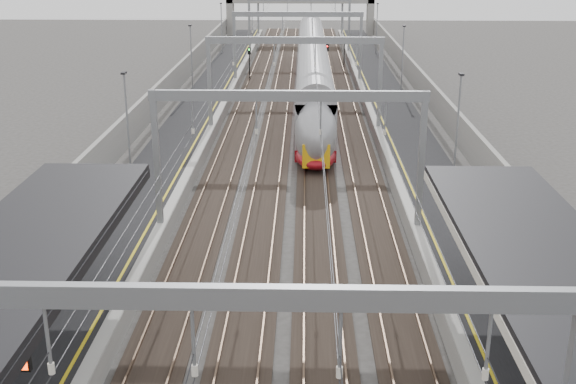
{
  "coord_description": "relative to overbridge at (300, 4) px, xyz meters",
  "views": [
    {
      "loc": [
        0.73,
        -10.87,
        14.04
      ],
      "look_at": [
        0.0,
        20.95,
        3.01
      ],
      "focal_mm": 45.0,
      "sensor_mm": 36.0,
      "label": 1
    }
  ],
  "objects": [
    {
      "name": "platform_left",
      "position": [
        -8.0,
        -55.0,
        -4.81
      ],
      "size": [
        4.0,
        120.0,
        1.0
      ],
      "primitive_type": "cube",
      "color": "black",
      "rests_on": "ground"
    },
    {
      "name": "wall_right",
      "position": [
        11.2,
        -55.0,
        -3.71
      ],
      "size": [
        0.3,
        120.0,
        3.2
      ],
      "primitive_type": "cube",
      "color": "gray",
      "rests_on": "ground"
    },
    {
      "name": "train",
      "position": [
        1.5,
        -43.84,
        -3.17
      ],
      "size": [
        2.77,
        50.51,
        4.38
      ],
      "color": "maroon",
      "rests_on": "ground"
    },
    {
      "name": "overhead_line",
      "position": [
        0.0,
        -48.38,
        0.83
      ],
      "size": [
        13.0,
        140.0,
        6.6
      ],
      "color": "gray",
      "rests_on": "platform_left"
    },
    {
      "name": "signal_red_far",
      "position": [
        5.4,
        -24.92,
        -2.89
      ],
      "size": [
        0.32,
        0.32,
        3.48
      ],
      "color": "black",
      "rests_on": "ground"
    },
    {
      "name": "wall_left",
      "position": [
        -11.2,
        -55.0,
        -3.71
      ],
      "size": [
        0.3,
        120.0,
        3.2
      ],
      "primitive_type": "cube",
      "color": "gray",
      "rests_on": "ground"
    },
    {
      "name": "signal_green",
      "position": [
        -5.2,
        -33.33,
        -2.89
      ],
      "size": [
        0.32,
        0.32,
        3.48
      ],
      "color": "black",
      "rests_on": "ground"
    },
    {
      "name": "platform_right",
      "position": [
        8.0,
        -55.0,
        -4.81
      ],
      "size": [
        4.0,
        120.0,
        1.0
      ],
      "primitive_type": "cube",
      "color": "black",
      "rests_on": "ground"
    },
    {
      "name": "tracks",
      "position": [
        0.0,
        -55.0,
        -5.26
      ],
      "size": [
        11.4,
        140.0,
        0.2
      ],
      "color": "black",
      "rests_on": "ground"
    },
    {
      "name": "signal_red_near",
      "position": [
        3.2,
        -30.52,
        -2.89
      ],
      "size": [
        0.32,
        0.32,
        3.48
      ],
      "color": "black",
      "rests_on": "ground"
    },
    {
      "name": "overbridge",
      "position": [
        0.0,
        0.0,
        0.0
      ],
      "size": [
        22.0,
        2.2,
        6.9
      ],
      "color": "gray",
      "rests_on": "ground"
    }
  ]
}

